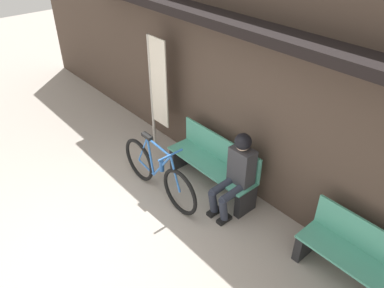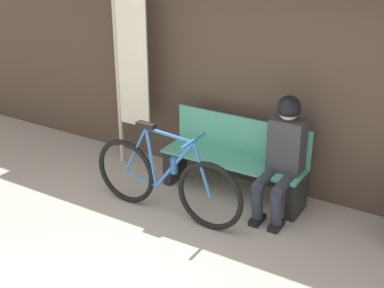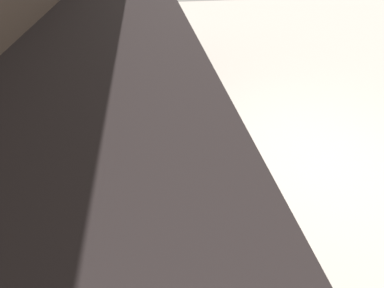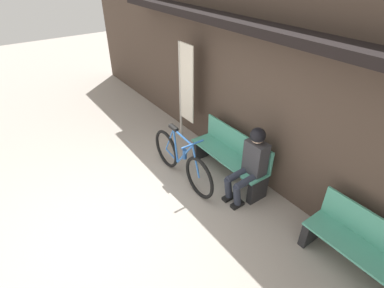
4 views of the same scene
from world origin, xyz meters
The scene contains 5 objects.
storefront_wall centered at (0.00, 2.49, 1.66)m, with size 12.00×0.56×3.20m.
park_bench_near centered at (0.00, 2.11, 0.39)m, with size 1.54×0.42×0.84m.
bicycle centered at (-0.38, 1.37, 0.38)m, with size 1.70×0.40×0.95m.
person_seated centered at (0.57, 2.00, 0.70)m, with size 0.34×0.62×1.22m.
banner_pole centered at (-1.38, 2.13, 1.19)m, with size 0.45×0.05×2.00m.
Camera 2 is at (2.25, -2.48, 2.83)m, focal length 50.00 mm.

